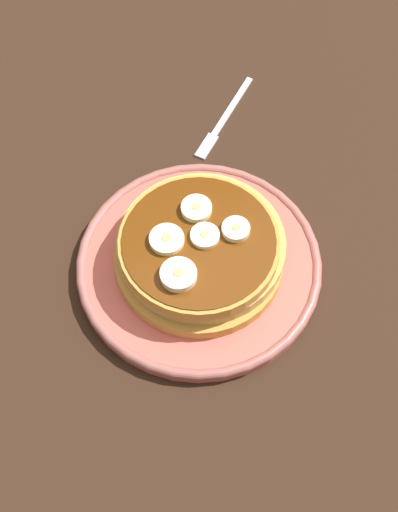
# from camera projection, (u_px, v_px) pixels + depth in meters

# --- Properties ---
(ground_plane) EXTENTS (1.40, 1.40, 0.03)m
(ground_plane) POSITION_uv_depth(u_px,v_px,m) (199.00, 277.00, 0.80)
(ground_plane) COLOR black
(plate) EXTENTS (0.25, 0.25, 0.02)m
(plate) POSITION_uv_depth(u_px,v_px,m) (199.00, 265.00, 0.78)
(plate) COLOR #CC594C
(plate) RESTS_ON ground_plane
(pancake_stack) EXTENTS (0.18, 0.17, 0.04)m
(pancake_stack) POSITION_uv_depth(u_px,v_px,m) (200.00, 250.00, 0.75)
(pancake_stack) COLOR #BB8338
(pancake_stack) RESTS_ON plate
(banana_slice_0) EXTENTS (0.03, 0.03, 0.01)m
(banana_slice_0) POSITION_uv_depth(u_px,v_px,m) (205.00, 236.00, 0.73)
(banana_slice_0) COLOR #F6E4C2
(banana_slice_0) RESTS_ON pancake_stack
(banana_slice_1) EXTENTS (0.03, 0.03, 0.01)m
(banana_slice_1) POSITION_uv_depth(u_px,v_px,m) (178.00, 275.00, 0.71)
(banana_slice_1) COLOR #FCE7BE
(banana_slice_1) RESTS_ON pancake_stack
(banana_slice_2) EXTENTS (0.03, 0.03, 0.01)m
(banana_slice_2) POSITION_uv_depth(u_px,v_px,m) (167.00, 240.00, 0.73)
(banana_slice_2) COLOR #EBF1B3
(banana_slice_2) RESTS_ON pancake_stack
(banana_slice_3) EXTENTS (0.03, 0.03, 0.01)m
(banana_slice_3) POSITION_uv_depth(u_px,v_px,m) (196.00, 209.00, 0.75)
(banana_slice_3) COLOR #F2ECB5
(banana_slice_3) RESTS_ON pancake_stack
(banana_slice_4) EXTENTS (0.03, 0.03, 0.01)m
(banana_slice_4) POSITION_uv_depth(u_px,v_px,m) (236.00, 230.00, 0.74)
(banana_slice_4) COLOR #F6E9BA
(banana_slice_4) RESTS_ON pancake_stack
(fork) EXTENTS (0.07, 0.12, 0.01)m
(fork) POSITION_uv_depth(u_px,v_px,m) (222.00, 121.00, 0.88)
(fork) COLOR silver
(fork) RESTS_ON ground_plane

